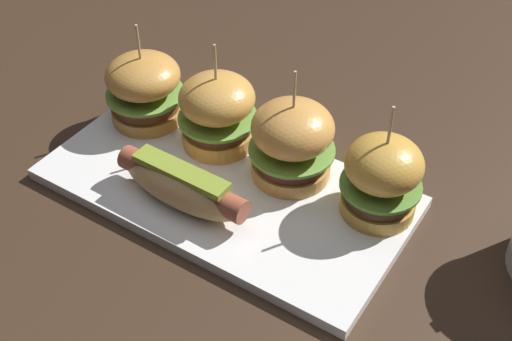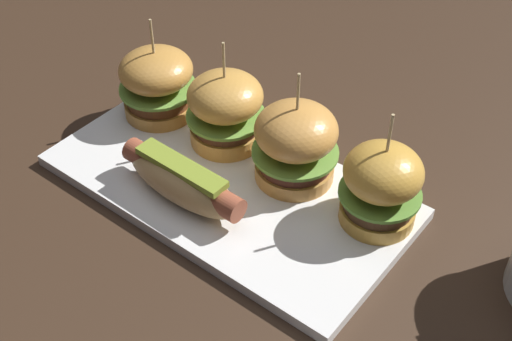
# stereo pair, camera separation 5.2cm
# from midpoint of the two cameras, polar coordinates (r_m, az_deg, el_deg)

# --- Properties ---
(ground_plane) EXTENTS (3.00, 3.00, 0.00)m
(ground_plane) POSITION_cam_midpoint_polar(r_m,az_deg,el_deg) (0.78, -0.51, -1.76)
(ground_plane) COLOR #382619
(platter_main) EXTENTS (0.42, 0.21, 0.01)m
(platter_main) POSITION_cam_midpoint_polar(r_m,az_deg,el_deg) (0.78, -0.51, -1.38)
(platter_main) COLOR white
(platter_main) RESTS_ON ground
(hot_dog) EXTENTS (0.16, 0.05, 0.05)m
(hot_dog) POSITION_cam_midpoint_polar(r_m,az_deg,el_deg) (0.74, -4.24, -0.92)
(hot_dog) COLOR tan
(hot_dog) RESTS_ON platter_main
(slider_far_left) EXTENTS (0.10, 0.10, 0.13)m
(slider_far_left) POSITION_cam_midpoint_polar(r_m,az_deg,el_deg) (0.86, -6.60, 7.32)
(slider_far_left) COLOR #C5883C
(slider_far_left) RESTS_ON platter_main
(slider_center_left) EXTENTS (0.10, 0.10, 0.14)m
(slider_center_left) POSITION_cam_midpoint_polar(r_m,az_deg,el_deg) (0.80, -0.74, 5.15)
(slider_center_left) COLOR gold
(slider_center_left) RESTS_ON platter_main
(slider_center_right) EXTENTS (0.10, 0.10, 0.14)m
(slider_center_right) POSITION_cam_midpoint_polar(r_m,az_deg,el_deg) (0.75, 5.32, 2.26)
(slider_center_right) COLOR gold
(slider_center_right) RESTS_ON platter_main
(slider_far_right) EXTENTS (0.09, 0.09, 0.14)m
(slider_far_right) POSITION_cam_midpoint_polar(r_m,az_deg,el_deg) (0.72, 12.55, -1.29)
(slider_far_right) COLOR gold
(slider_far_right) RESTS_ON platter_main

